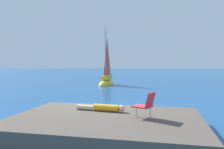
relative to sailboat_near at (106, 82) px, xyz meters
The scene contains 7 objects.
ground_plane 12.74m from the sailboat_near, 83.21° to the right, with size 160.00×160.00×0.00m, color navy.
shore_ledge 15.88m from the sailboat_near, 81.99° to the right, with size 5.84×4.08×0.55m, color brown.
boulder_seaward 14.46m from the sailboat_near, 72.93° to the right, with size 1.36×1.08×0.75m, color brown.
boulder_inland 14.25m from the sailboat_near, 78.46° to the right, with size 1.08×0.87×0.60m, color brown.
sailboat_near is the anchor object (origin of this frame).
person_sunbather 15.06m from the sailboat_near, 82.38° to the right, with size 1.74×0.53×0.25m.
beach_chair 16.19m from the sailboat_near, 77.72° to the right, with size 0.75×0.70×0.80m.
Camera 1 is at (1.73, -10.06, 2.21)m, focal length 36.96 mm.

